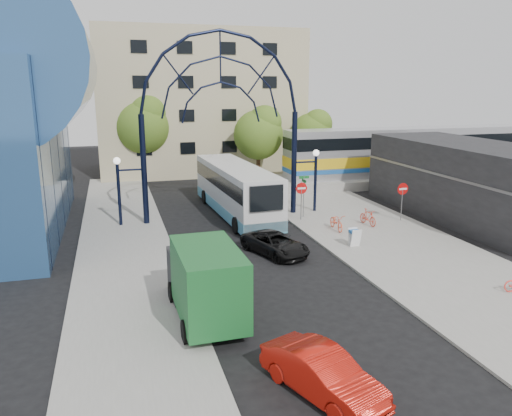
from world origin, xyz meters
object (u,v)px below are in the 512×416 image
object	(u,v)px
tree_north_a	(260,132)
bike_near_b	(368,217)
tree_north_b	(144,124)
green_truck	(204,280)
sandwich_board	(355,235)
train_car	(417,151)
gateway_arch	(221,88)
black_suv	(275,244)
city_bus	(236,189)
do_not_enter_sign	(403,193)
stop_sign	(301,192)
bike_near_a	(337,222)
tree_north_c	(313,132)
red_sedan	(322,374)
street_name_sign	(304,188)

from	to	relation	value
tree_north_a	bike_near_b	bearing A→B (deg)	-82.08
tree_north_b	green_truck	world-z (taller)	tree_north_b
sandwich_board	train_car	size ratio (longest dim) A/B	0.04
train_car	gateway_arch	bearing A→B (deg)	-158.20
sandwich_board	black_suv	distance (m)	4.50
city_bus	green_truck	size ratio (longest dim) A/B	2.09
do_not_enter_sign	bike_near_b	bearing A→B (deg)	-171.79
green_truck	bike_near_b	world-z (taller)	green_truck
sandwich_board	tree_north_b	size ratio (longest dim) A/B	0.12
green_truck	bike_near_b	xyz separation A→B (m)	(12.19, 9.62, -0.88)
stop_sign	green_truck	world-z (taller)	green_truck
stop_sign	bike_near_a	distance (m)	3.37
train_car	tree_north_c	bearing A→B (deg)	143.04
tree_north_b	bike_near_a	xyz separation A→B (m)	(9.90, -20.75, -4.65)
green_truck	train_car	bearing A→B (deg)	41.97
sandwich_board	bike_near_b	distance (m)	4.59
red_sedan	city_bus	bearing A→B (deg)	61.41
bike_near_b	street_name_sign	bearing A→B (deg)	129.86
do_not_enter_sign	tree_north_c	bearing A→B (deg)	86.42
black_suv	bike_near_b	distance (m)	8.04
tree_north_c	bike_near_a	size ratio (longest dim) A/B	3.45
sandwich_board	street_name_sign	bearing A→B (deg)	93.46
street_name_sign	tree_north_a	xyz separation A→B (m)	(0.92, 13.33, 2.48)
street_name_sign	black_suv	size ratio (longest dim) A/B	0.67
do_not_enter_sign	bike_near_b	distance (m)	2.96
green_truck	black_suv	distance (m)	7.96
sandwich_board	red_sedan	distance (m)	13.81
bike_near_b	stop_sign	bearing A→B (deg)	139.39
tree_north_a	black_suv	bearing A→B (deg)	-104.28
tree_north_b	green_truck	distance (m)	30.16
sandwich_board	bike_near_a	size ratio (longest dim) A/B	0.53
sandwich_board	city_bus	world-z (taller)	city_bus
gateway_arch	red_sedan	size ratio (longest dim) A/B	3.34
bike_near_a	tree_north_c	bearing A→B (deg)	74.89
train_car	sandwich_board	bearing A→B (deg)	-131.95
sandwich_board	city_bus	distance (m)	10.18
street_name_sign	red_sedan	bearing A→B (deg)	-109.84
black_suv	tree_north_c	bearing A→B (deg)	42.65
tree_north_a	stop_sign	bearing A→B (deg)	-95.42
tree_north_b	bike_near_b	world-z (taller)	tree_north_b
street_name_sign	city_bus	world-z (taller)	city_bus
street_name_sign	sandwich_board	xyz separation A→B (m)	(0.40, -6.62, -1.39)
sandwich_board	gateway_arch	bearing A→B (deg)	124.91
tree_north_c	green_truck	xyz separation A→B (m)	(-15.92, -27.92, -2.77)
sandwich_board	tree_north_c	xyz separation A→B (m)	(6.52, 21.95, 3.53)
tree_north_c	green_truck	world-z (taller)	tree_north_c
tree_north_c	city_bus	world-z (taller)	tree_north_c
train_car	bike_near_a	xyz separation A→B (m)	(-13.98, -12.82, -2.29)
green_truck	red_sedan	size ratio (longest dim) A/B	1.47
do_not_enter_sign	black_suv	xyz separation A→B (m)	(-9.89, -3.78, -1.39)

